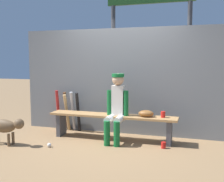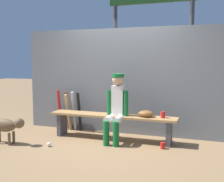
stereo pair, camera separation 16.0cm
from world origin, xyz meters
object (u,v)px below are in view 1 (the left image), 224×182
Objects in this scene: baseball_glove at (146,113)px; baseball at (49,145)px; bat_aluminum_silver at (73,111)px; bat_aluminum_red at (58,110)px; bat_wood_tan at (67,113)px; cup_on_ground at (163,145)px; cup_on_bench at (163,114)px; player_seated at (116,105)px; bat_aluminum_black at (78,112)px; bat_wood_dark at (66,111)px; dog at (6,126)px; scoreboard at (153,10)px; dugout_bench at (112,120)px.

baseball_glove reaches higher than baseball.
bat_aluminum_red is at bearing 175.09° from bat_aluminum_silver.
bat_wood_tan is 2.23m from cup_on_ground.
cup_on_bench is at bearing -8.96° from bat_wood_tan.
bat_aluminum_silver is 11.63× the size of baseball.
player_seated is 1.58m from bat_aluminum_red.
bat_aluminum_black is 1.00× the size of bat_wood_dark.
bat_wood_dark is 1.42m from dog.
baseball_glove is at bearing 20.60° from dog.
baseball is 0.86m from dog.
cup_on_ground is at bearing 15.69° from baseball.
player_seated is 17.02× the size of baseball.
bat_wood_tan is at bearing 164.45° from cup_on_ground.
bat_wood_dark is 0.99× the size of dog.
scoreboard is at bearing 36.25° from bat_aluminum_black.
baseball is at bearing -156.72° from cup_on_bench.
scoreboard is (-0.13, 1.39, 2.07)m from baseball_glove.
baseball is at bearing -153.47° from baseball_glove.
dog is (-2.66, -0.91, -0.20)m from cup_on_bench.
bat_aluminum_red reaches higher than baseball_glove.
bat_aluminum_black is (-1.52, 0.38, -0.12)m from baseball_glove.
scoreboard reaches higher than dog.
bat_aluminum_red is (-0.18, -0.03, 0.01)m from bat_wood_dark.
cup_on_bench is at bearing 1.47° from dugout_bench.
cup_on_bench is at bearing -72.38° from scoreboard.
dog is at bearing -134.29° from scoreboard.
bat_aluminum_red is 7.83× the size of cup_on_bench.
dog is at bearing -172.11° from baseball.
scoreboard is (1.42, 2.17, 2.57)m from baseball.
bat_wood_dark reaches higher than cup_on_ground.
scoreboard is (1.64, 1.04, 2.21)m from bat_wood_tan.
bat_aluminum_black is 0.25m from bat_wood_tan.
baseball is 0.67× the size of cup_on_ground.
player_seated reaches higher than baseball_glove.
baseball is at bearing -146.86° from player_seated.
bat_aluminum_red is (-0.49, 0.02, 0.01)m from bat_aluminum_black.
dugout_bench is 1.18m from bat_wood_tan.
bat_aluminum_black is 11.32× the size of baseball.
bat_wood_tan is 1.37m from dog.
dugout_bench is 1.92m from dog.
cup_on_bench is (0.30, 0.02, -0.00)m from baseball_glove.
bat_wood_dark is 2.30m from cup_on_ground.
dugout_bench is 22.22× the size of cup_on_ground.
dugout_bench is 22.22× the size of cup_on_bench.
baseball_glove is at bearing 26.53° from baseball.
bat_aluminum_black is 0.99× the size of dog.
bat_aluminum_red is at bearing 177.25° from bat_aluminum_black.
bat_aluminum_silver is 1.98m from cup_on_bench.
bat_aluminum_silver is 7.83× the size of cup_on_ground.
player_seated is 2.01m from dog.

